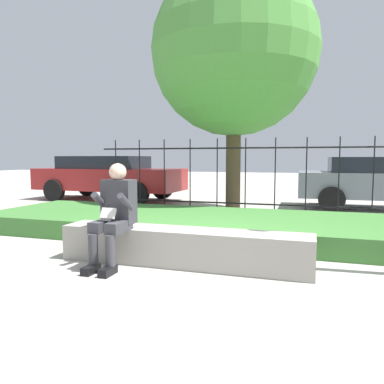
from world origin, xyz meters
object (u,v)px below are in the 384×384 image
(stone_bench, at_px, (182,249))
(person_seated_reader, at_px, (115,211))
(car_parked_left, at_px, (108,176))
(tree_behind_fence, at_px, (234,53))
(car_parked_right, at_px, (382,181))

(stone_bench, relative_size, person_seated_reader, 2.50)
(car_parked_left, distance_m, tree_behind_fence, 5.43)
(stone_bench, relative_size, car_parked_right, 0.75)
(car_parked_right, relative_size, car_parked_left, 0.89)
(stone_bench, xyz_separation_m, car_parked_left, (-4.57, 6.06, 0.55))
(stone_bench, xyz_separation_m, person_seated_reader, (-0.77, -0.27, 0.48))
(car_parked_right, bearing_deg, person_seated_reader, -122.25)
(stone_bench, bearing_deg, car_parked_left, 127.01)
(car_parked_left, xyz_separation_m, tree_behind_fence, (4.27, -1.56, 2.98))
(person_seated_reader, xyz_separation_m, car_parked_right, (3.94, 6.52, 0.05))
(stone_bench, height_order, car_parked_left, car_parked_left)
(car_parked_right, height_order, tree_behind_fence, tree_behind_fence)
(stone_bench, height_order, car_parked_right, car_parked_right)
(person_seated_reader, distance_m, tree_behind_fence, 5.68)
(stone_bench, bearing_deg, tree_behind_fence, 93.82)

